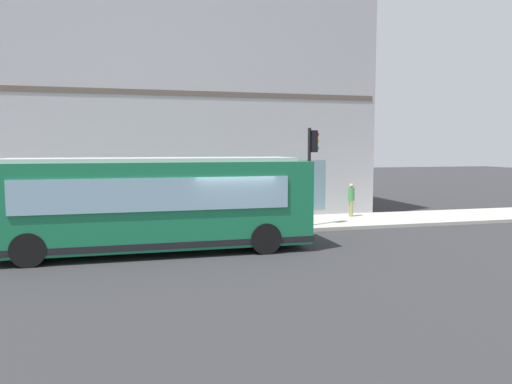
# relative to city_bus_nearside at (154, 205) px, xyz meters

# --- Properties ---
(ground) EXTENTS (120.00, 120.00, 0.00)m
(ground) POSITION_rel_city_bus_nearside_xyz_m (-0.33, -2.43, -1.55)
(ground) COLOR #2D2D30
(sidewalk_curb) EXTENTS (3.70, 40.00, 0.15)m
(sidewalk_curb) POSITION_rel_city_bus_nearside_xyz_m (4.11, -2.43, -1.48)
(sidewalk_curb) COLOR #B2ADA3
(sidewalk_curb) RESTS_ON ground
(building_corner) EXTENTS (9.49, 17.15, 10.53)m
(building_corner) POSITION_rel_city_bus_nearside_xyz_m (10.68, -2.43, 3.71)
(building_corner) COLOR #A8A8AD
(building_corner) RESTS_ON ground
(city_bus_nearside) EXTENTS (2.64, 10.05, 3.07)m
(city_bus_nearside) POSITION_rel_city_bus_nearside_xyz_m (0.00, 0.00, 0.00)
(city_bus_nearside) COLOR #197247
(city_bus_nearside) RESTS_ON ground
(traffic_light_near_corner) EXTENTS (0.32, 0.49, 4.05)m
(traffic_light_near_corner) POSITION_rel_city_bus_nearside_xyz_m (2.96, -6.57, 1.42)
(traffic_light_near_corner) COLOR black
(traffic_light_near_corner) RESTS_ON sidewalk_curb
(fire_hydrant) EXTENTS (0.35, 0.35, 0.74)m
(fire_hydrant) POSITION_rel_city_bus_nearside_xyz_m (3.36, -3.40, -1.04)
(fire_hydrant) COLOR red
(fire_hydrant) RESTS_ON sidewalk_curb
(pedestrian_near_hydrant) EXTENTS (0.32, 0.32, 1.60)m
(pedestrian_near_hydrant) POSITION_rel_city_bus_nearside_xyz_m (2.92, -5.32, -0.49)
(pedestrian_near_hydrant) COLOR gold
(pedestrian_near_hydrant) RESTS_ON sidewalk_curb
(pedestrian_by_light_pole) EXTENTS (0.32, 0.32, 1.67)m
(pedestrian_by_light_pole) POSITION_rel_city_bus_nearside_xyz_m (2.90, 2.76, -0.44)
(pedestrian_by_light_pole) COLOR #3359A5
(pedestrian_by_light_pole) RESTS_ON sidewalk_curb
(pedestrian_walking_along_curb) EXTENTS (0.32, 0.32, 1.56)m
(pedestrian_walking_along_curb) POSITION_rel_city_bus_nearside_xyz_m (5.04, -9.37, -0.52)
(pedestrian_walking_along_curb) COLOR #99994C
(pedestrian_walking_along_curb) RESTS_ON sidewalk_curb
(pedestrian_near_building_entrance) EXTENTS (0.32, 0.32, 1.72)m
(pedestrian_near_building_entrance) POSITION_rel_city_bus_nearside_xyz_m (2.95, 1.52, -0.41)
(pedestrian_near_building_entrance) COLOR black
(pedestrian_near_building_entrance) RESTS_ON sidewalk_curb
(newspaper_vending_box) EXTENTS (0.44, 0.42, 0.90)m
(newspaper_vending_box) POSITION_rel_city_bus_nearside_xyz_m (5.24, -6.45, -0.95)
(newspaper_vending_box) COLOR #263F99
(newspaper_vending_box) RESTS_ON sidewalk_curb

